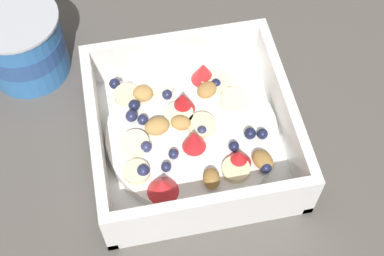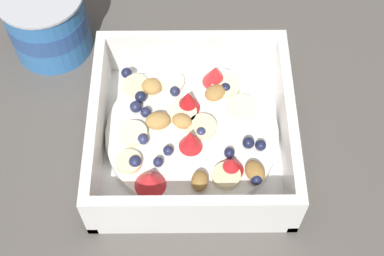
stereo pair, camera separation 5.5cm
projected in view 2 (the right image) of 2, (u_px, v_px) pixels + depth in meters
The scene contains 3 objects.
ground_plane at pixel (183, 128), 0.58m from camera, with size 2.40×2.40×0.00m, color #56514C.
fruit_bowl at pixel (192, 133), 0.56m from camera, with size 0.20×0.20×0.06m.
yogurt_cup at pixel (47, 21), 0.61m from camera, with size 0.09×0.09×0.08m.
Camera 2 is at (-0.31, -0.01, 0.49)m, focal length 50.92 mm.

